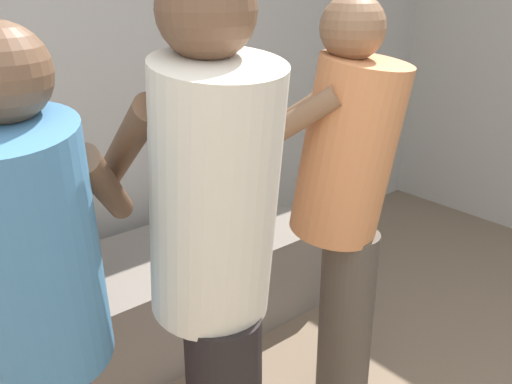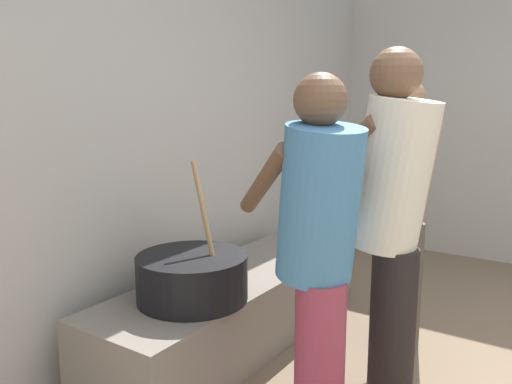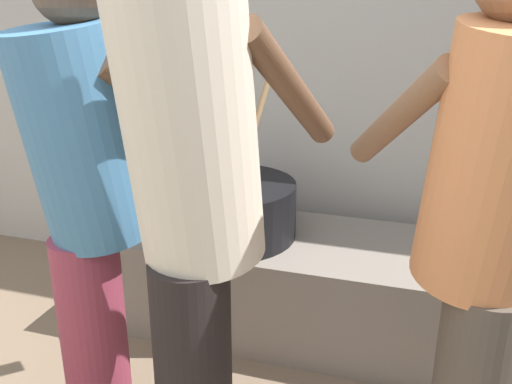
{
  "view_description": "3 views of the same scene",
  "coord_description": "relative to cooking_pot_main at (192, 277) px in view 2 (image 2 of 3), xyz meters",
  "views": [
    {
      "loc": [
        -0.79,
        -0.12,
        1.6
      ],
      "look_at": [
        0.38,
        1.25,
        0.89
      ],
      "focal_mm": 39.84,
      "sensor_mm": 36.0,
      "label": 1
    },
    {
      "loc": [
        -2.13,
        0.2,
        1.39
      ],
      "look_at": [
        -0.24,
        1.46,
        1.0
      ],
      "focal_mm": 35.14,
      "sensor_mm": 36.0,
      "label": 2
    },
    {
      "loc": [
        0.44,
        -0.24,
        1.39
      ],
      "look_at": [
        -0.08,
        1.41,
        0.77
      ],
      "focal_mm": 39.18,
      "sensor_mm": 36.0,
      "label": 3
    }
  ],
  "objects": [
    {
      "name": "block_enclosure_rear",
      "position": [
        0.31,
        0.57,
        0.69
      ],
      "size": [
        5.77,
        0.2,
        2.46
      ],
      "primitive_type": "cube",
      "color": "#ADA8A0",
      "rests_on": "ground_plane"
    },
    {
      "name": "hearth_ledge",
      "position": [
        0.44,
        0.05,
        -0.33
      ],
      "size": [
        1.96,
        0.6,
        0.42
      ],
      "primitive_type": "cube",
      "color": "slate",
      "rests_on": "ground_plane"
    },
    {
      "name": "cooking_pot_main",
      "position": [
        0.0,
        0.0,
        0.0
      ],
      "size": [
        0.56,
        0.56,
        0.68
      ],
      "color": "black",
      "rests_on": "hearth_ledge"
    },
    {
      "name": "cook_in_blue_shirt",
      "position": [
        -0.14,
        -0.76,
        0.32
      ],
      "size": [
        0.63,
        0.7,
        1.51
      ],
      "color": "#8C3347",
      "rests_on": "ground_plane"
    },
    {
      "name": "cook_in_orange_shirt",
      "position": [
        0.91,
        -0.75,
        0.33
      ],
      "size": [
        0.6,
        0.72,
        1.53
      ],
      "color": "#4C4238",
      "rests_on": "ground_plane"
    },
    {
      "name": "cook_in_cream_shirt",
      "position": [
        0.25,
        -0.91,
        0.39
      ],
      "size": [
        0.45,
        0.72,
        1.63
      ],
      "color": "black",
      "rests_on": "ground_plane"
    }
  ]
}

